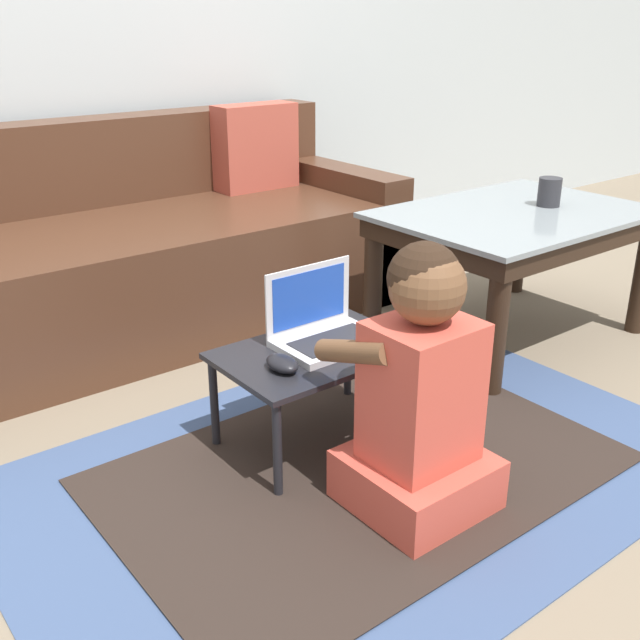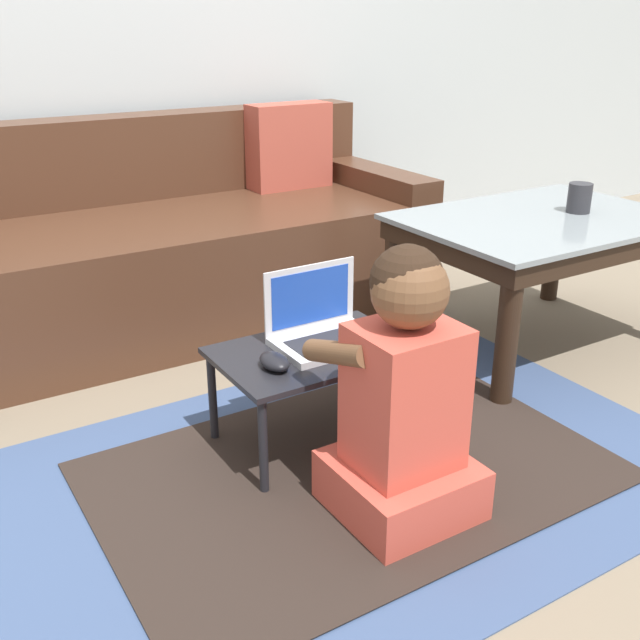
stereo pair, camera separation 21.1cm
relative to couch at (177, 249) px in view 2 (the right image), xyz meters
name	(u,v)px [view 2 (the right image)]	position (x,y,z in m)	size (l,w,h in m)	color
ground_plane	(343,430)	(0.05, -1.14, -0.28)	(16.00, 16.00, 0.00)	#7F705B
area_rug	(352,471)	(-0.05, -1.34, -0.27)	(1.86, 1.24, 0.01)	#3D517A
couch	(177,249)	(0.00, 0.00, 0.00)	(1.96, 0.85, 0.80)	#4C2D1E
coffee_table	(540,237)	(1.00, -0.97, 0.13)	(0.97, 0.69, 0.49)	gray
laptop_desk	(314,360)	(-0.05, -1.14, -0.02)	(0.54, 0.36, 0.29)	black
laptop	(324,331)	(0.00, -1.11, 0.05)	(0.29, 0.20, 0.21)	silver
computer_mouse	(274,361)	(-0.20, -1.19, 0.03)	(0.07, 0.11, 0.04)	black
person_seated	(403,401)	(-0.04, -1.53, 0.03)	(0.32, 0.40, 0.69)	#CC4C3D
cup_on_table	(579,198)	(1.16, -0.99, 0.26)	(0.08, 0.08, 0.10)	#2D2D33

